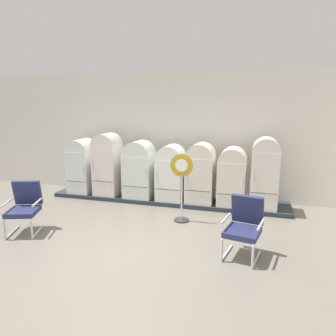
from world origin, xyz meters
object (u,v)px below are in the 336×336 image
Objects in this scene: refrigerator_0 at (82,164)px; refrigerator_3 at (171,171)px; armchair_left at (25,205)px; refrigerator_2 at (139,168)px; sign_stand at (182,188)px; refrigerator_1 at (107,162)px; refrigerator_5 at (232,175)px; armchair_right at (244,225)px; refrigerator_6 at (265,171)px; refrigerator_4 at (200,171)px.

refrigerator_0 is 1.05× the size of refrigerator_3.
refrigerator_2 is at bearing 60.18° from armchair_left.
refrigerator_1 is at bearing 153.70° from sign_stand.
refrigerator_3 is 1.39× the size of armchair_left.
sign_stand is at bearing 25.75° from armchair_left.
refrigerator_2 is at bearing 0.92° from refrigerator_1.
refrigerator_3 is at bearing 115.73° from sign_stand.
refrigerator_0 is 1.05× the size of refrigerator_5.
armchair_left is 1.00× the size of armchair_right.
refrigerator_1 is at bearing -179.65° from refrigerator_3.
refrigerator_0 reaches higher than refrigerator_3.
refrigerator_1 is 1.18× the size of refrigerator_5.
refrigerator_3 is 2.21m from refrigerator_6.
refrigerator_3 is at bearing -179.83° from refrigerator_6.
refrigerator_1 is 2.52m from sign_stand.
refrigerator_0 reaches higher than armchair_right.
refrigerator_1 is 1.18× the size of refrigerator_3.
refrigerator_6 is 1.64× the size of armchair_right.
armchair_left is (-1.42, -2.47, -0.32)m from refrigerator_2.
refrigerator_4 reaches higher than armchair_left.
refrigerator_0 is 1.45× the size of armchair_left.
refrigerator_5 is (3.96, -0.00, -0.04)m from refrigerator_0.
refrigerator_1 is 1.63× the size of armchair_left.
refrigerator_2 is at bearing 140.62° from sign_stand.
refrigerator_1 is at bearing -179.61° from refrigerator_4.
refrigerator_4 is at bearing -179.97° from refrigerator_6.
armchair_right is at bearing -63.81° from refrigerator_4.
refrigerator_3 is 2.98m from armchair_right.
refrigerator_0 is at bearing 179.95° from refrigerator_5.
armchair_right is at bearing -50.90° from refrigerator_3.
refrigerator_5 is at bearing 0.54° from refrigerator_1.
refrigerator_5 is at bearing 1.03° from refrigerator_4.
refrigerator_4 reaches higher than refrigerator_3.
refrigerator_0 is 0.88× the size of refrigerator_6.
refrigerator_3 is at bearing 129.10° from armchair_right.
refrigerator_6 is (3.04, 0.00, 0.11)m from refrigerator_2.
refrigerator_4 is at bearing 0.39° from refrigerator_1.
refrigerator_0 is at bearing 179.47° from refrigerator_3.
refrigerator_0 is at bearing 179.34° from refrigerator_2.
refrigerator_6 is (4.69, -0.02, 0.10)m from refrigerator_0.
refrigerator_6 is at bearing 29.05° from armchair_left.
refrigerator_6 is (0.73, -0.01, 0.14)m from refrigerator_5.
refrigerator_6 is at bearing 0.17° from refrigerator_3.
refrigerator_5 is (1.48, 0.02, -0.00)m from refrigerator_3.
refrigerator_2 is 1.46× the size of armchair_right.
refrigerator_2 is 0.99× the size of sign_stand.
refrigerator_1 reaches higher than armchair_right.
refrigerator_0 is 0.78m from refrigerator_1.
sign_stand is at bearing -145.88° from refrigerator_6.
armchair_left is (0.23, -2.49, -0.33)m from refrigerator_0.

